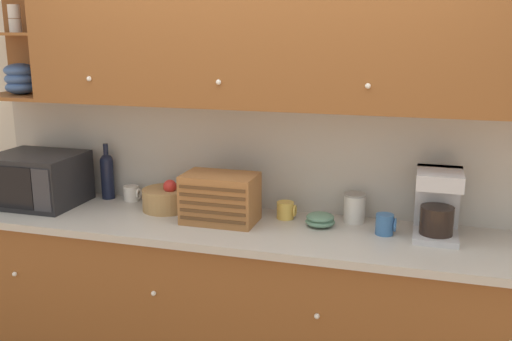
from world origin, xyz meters
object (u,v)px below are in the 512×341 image
(mug_blue_second, at_px, (385,224))
(wine_bottle, at_px, (107,174))
(microwave, at_px, (38,179))
(fruit_basket, at_px, (167,199))
(bowl_stack_on_counter, at_px, (320,220))
(storage_canister, at_px, (354,208))
(bread_box, at_px, (220,198))
(mug, at_px, (286,210))
(mug_patterned_third, at_px, (132,193))
(coffee_maker, at_px, (438,203))

(mug_blue_second, bearing_deg, wine_bottle, 174.00)
(microwave, relative_size, fruit_basket, 1.81)
(bowl_stack_on_counter, distance_m, mug_blue_second, 0.33)
(microwave, height_order, bowl_stack_on_counter, microwave)
(storage_canister, bearing_deg, mug_blue_second, -41.00)
(bread_box, xyz_separation_m, storage_canister, (0.68, 0.20, -0.05))
(fruit_basket, xyz_separation_m, bread_box, (0.36, -0.11, 0.06))
(wine_bottle, relative_size, mug_blue_second, 3.23)
(storage_canister, height_order, mug_blue_second, storage_canister)
(fruit_basket, height_order, mug, fruit_basket)
(bread_box, height_order, mug_blue_second, bread_box)
(wine_bottle, bearing_deg, fruit_basket, -14.15)
(mug_patterned_third, height_order, bowl_stack_on_counter, mug_patterned_third)
(bread_box, xyz_separation_m, bowl_stack_on_counter, (0.52, 0.08, -0.09))
(wine_bottle, height_order, mug_blue_second, wine_bottle)
(wine_bottle, relative_size, mug, 3.21)
(bowl_stack_on_counter, distance_m, storage_canister, 0.20)
(bowl_stack_on_counter, bearing_deg, storage_canister, 35.78)
(mug_patterned_third, height_order, mug, mug)
(fruit_basket, xyz_separation_m, mug_blue_second, (1.21, -0.06, -0.01))
(storage_canister, bearing_deg, mug_patterned_third, 179.16)
(wine_bottle, xyz_separation_m, mug_blue_second, (1.65, -0.17, -0.10))
(bowl_stack_on_counter, xyz_separation_m, storage_canister, (0.16, 0.12, 0.04))
(coffee_maker, bearing_deg, mug_patterned_third, 175.87)
(bowl_stack_on_counter, height_order, storage_canister, storage_canister)
(microwave, height_order, bread_box, microwave)
(coffee_maker, bearing_deg, wine_bottle, 176.05)
(bowl_stack_on_counter, bearing_deg, mug_patterned_third, 173.36)
(bread_box, bearing_deg, storage_canister, 16.08)
(mug, bearing_deg, microwave, -174.37)
(wine_bottle, distance_m, storage_canister, 1.48)
(bread_box, bearing_deg, coffee_maker, 4.74)
(wine_bottle, xyz_separation_m, mug, (1.12, -0.07, -0.10))
(storage_canister, bearing_deg, bread_box, -163.92)
(mug_patterned_third, bearing_deg, wine_bottle, 177.98)
(mug_blue_second, xyz_separation_m, coffee_maker, (0.24, 0.04, 0.12))
(bread_box, bearing_deg, bowl_stack_on_counter, 8.80)
(bowl_stack_on_counter, xyz_separation_m, coffee_maker, (0.57, 0.01, 0.14))
(fruit_basket, xyz_separation_m, bowl_stack_on_counter, (0.88, -0.03, -0.03))
(mug, bearing_deg, wine_bottle, 176.32)
(microwave, bearing_deg, storage_canister, 5.99)
(fruit_basket, xyz_separation_m, coffee_maker, (1.45, -0.02, 0.11))
(mug, distance_m, coffee_maker, 0.78)
(microwave, distance_m, fruit_basket, 0.78)
(storage_canister, bearing_deg, microwave, -174.01)
(microwave, bearing_deg, coffee_maker, 2.17)
(coffee_maker, bearing_deg, bowl_stack_on_counter, -178.99)
(fruit_basket, distance_m, bread_box, 0.38)
(wine_bottle, distance_m, mug, 1.12)
(mug, height_order, bowl_stack_on_counter, mug)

